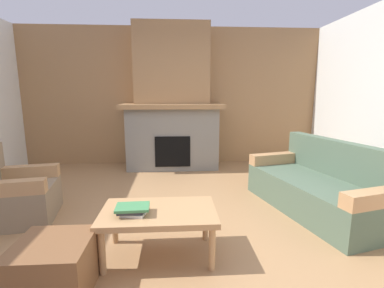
{
  "coord_description": "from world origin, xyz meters",
  "views": [
    {
      "loc": [
        0.04,
        -2.7,
        1.44
      ],
      "look_at": [
        0.26,
        0.71,
        0.8
      ],
      "focal_mm": 25.87,
      "sensor_mm": 36.0,
      "label": 1
    }
  ],
  "objects_px": {
    "couch": "(319,188)",
    "ottoman": "(54,268)",
    "fireplace": "(172,107)",
    "coffee_table": "(159,216)",
    "armchair": "(14,195)"
  },
  "relations": [
    {
      "from": "fireplace",
      "to": "ottoman",
      "type": "xyz_separation_m",
      "value": [
        -0.84,
        -3.48,
        -0.96
      ]
    },
    {
      "from": "fireplace",
      "to": "ottoman",
      "type": "bearing_deg",
      "value": -103.54
    },
    {
      "from": "armchair",
      "to": "ottoman",
      "type": "bearing_deg",
      "value": -52.6
    },
    {
      "from": "couch",
      "to": "coffee_table",
      "type": "height_order",
      "value": "couch"
    },
    {
      "from": "couch",
      "to": "fireplace",
      "type": "bearing_deg",
      "value": 129.62
    },
    {
      "from": "ottoman",
      "to": "fireplace",
      "type": "bearing_deg",
      "value": 76.46
    },
    {
      "from": "armchair",
      "to": "coffee_table",
      "type": "relative_size",
      "value": 0.88
    },
    {
      "from": "couch",
      "to": "coffee_table",
      "type": "distance_m",
      "value": 2.1
    },
    {
      "from": "coffee_table",
      "to": "ottoman",
      "type": "bearing_deg",
      "value": -149.3
    },
    {
      "from": "ottoman",
      "to": "couch",
      "type": "bearing_deg",
      "value": 25.99
    },
    {
      "from": "couch",
      "to": "ottoman",
      "type": "xyz_separation_m",
      "value": [
        -2.65,
        -1.29,
        -0.09
      ]
    },
    {
      "from": "couch",
      "to": "ottoman",
      "type": "distance_m",
      "value": 2.95
    },
    {
      "from": "couch",
      "to": "armchair",
      "type": "relative_size",
      "value": 2.2
    },
    {
      "from": "armchair",
      "to": "ottoman",
      "type": "relative_size",
      "value": 1.7
    },
    {
      "from": "couch",
      "to": "ottoman",
      "type": "relative_size",
      "value": 3.75
    }
  ]
}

